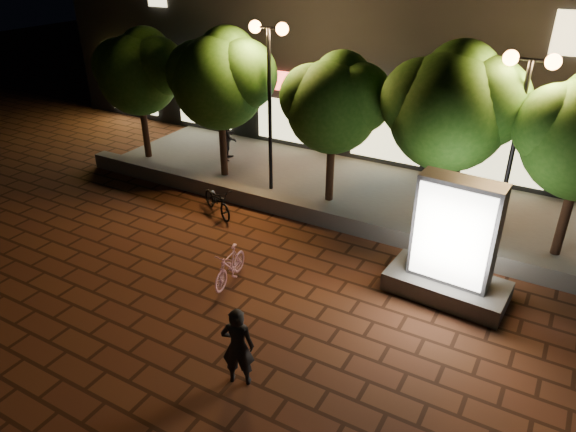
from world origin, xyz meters
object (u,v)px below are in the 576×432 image
Objects in this scene: tree_mid at (335,100)px; ad_kiosk at (452,251)px; tree_left at (221,76)px; tree_far_left at (140,69)px; street_lamp_right at (523,103)px; rider at (238,346)px; pedestrian at (229,138)px; scooter_parked at (217,201)px; scooter_pink at (230,266)px; street_lamp_left at (269,66)px; tree_right at (453,104)px.

tree_mid is 1.55× the size of ad_kiosk.
tree_left is 1.68× the size of ad_kiosk.
tree_far_left is 0.93× the size of street_lamp_right.
ad_kiosk reaches higher than rider.
street_lamp_right is at bearing -115.65° from pedestrian.
scooter_parked is (-6.99, 0.68, -0.73)m from ad_kiosk.
tree_mid is at bearing 80.55° from scooter_pink.
street_lamp_right reaches higher than pedestrian.
ad_kiosk is at bearing -132.39° from pedestrian.
street_lamp_right is 4.00m from ad_kiosk.
ad_kiosk is (11.91, -3.14, -2.12)m from tree_far_left.
tree_mid is 0.87× the size of street_lamp_left.
rider is (9.29, -7.74, -2.46)m from tree_far_left.
street_lamp_right reaches higher than tree_mid.
tree_right is 3.11× the size of pedestrian.
tree_left is 1.09× the size of tree_mid.
street_lamp_right is 3.01× the size of rider.
tree_left reaches higher than scooter_parked.
scooter_pink is at bearing -73.42° from rider.
tree_far_left reaches higher than tree_mid.
tree_mid is at bearing -0.00° from tree_left.
tree_right is 8.57m from pedestrian.
tree_right reaches higher than pedestrian.
scooter_pink is at bearing -110.05° from scooter_parked.
rider is at bearing -112.88° from street_lamp_right.
tree_right is (3.31, 0.00, 0.35)m from tree_mid.
street_lamp_right reaches higher than scooter_pink.
pedestrian is at bearing 58.95° from scooter_parked.
tree_right is at bearing 0.00° from tree_far_left.
rider is (-3.16, -7.48, -3.07)m from street_lamp_right.
tree_left is 2.92× the size of scooter_parked.
ad_kiosk is at bearing -140.99° from rider.
street_lamp_right is 8.57m from scooter_parked.
ad_kiosk is at bearing -14.76° from tree_far_left.
pedestrian is (-0.74, 1.25, -2.55)m from tree_left.
pedestrian is (-9.15, 4.39, -0.28)m from ad_kiosk.
tree_right is at bearing 0.00° from tree_left.
tree_left is at bearing -166.06° from pedestrian.
tree_left is 9.26m from ad_kiosk.
pedestrian is at bearing 150.62° from street_lamp_left.
tree_far_left is at bearing 92.18° from scooter_parked.
street_lamp_left is 4.24m from scooter_parked.
street_lamp_left reaches higher than tree_left.
tree_mid is 2.72× the size of rider.
tree_right is 3.43× the size of scooter_pink.
pedestrian is (-4.74, 1.25, -2.32)m from tree_mid.
rider is at bearing -53.23° from tree_left.
tree_left reaches higher than scooter_pink.
tree_left is 7.07m from scooter_pink.
ad_kiosk is (-0.54, -2.88, -2.72)m from street_lamp_right.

